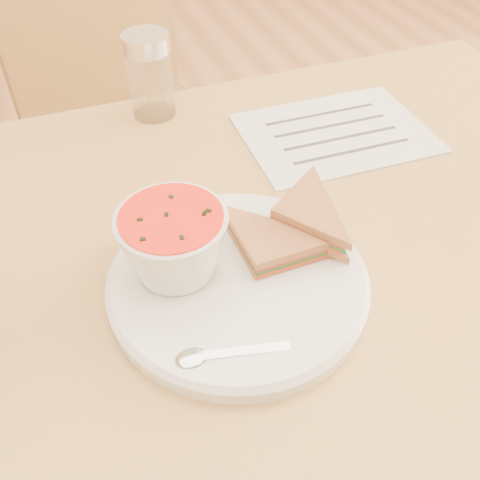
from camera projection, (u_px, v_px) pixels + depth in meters
name	position (u px, v px, depth m)	size (l,w,h in m)	color
floor	(277.00, 464.00, 1.19)	(5.00, 6.00, 0.01)	brown
dining_table	(288.00, 373.00, 0.93)	(1.00, 0.70, 0.75)	olive
chair_far	(145.00, 138.00, 1.26)	(0.43, 0.43, 0.97)	brown
plate	(238.00, 282.00, 0.57)	(0.28, 0.28, 0.02)	white
soup_bowl	(174.00, 246.00, 0.55)	(0.11, 0.11, 0.08)	white
sandwich_half_a	(256.00, 275.00, 0.55)	(0.10, 0.10, 0.03)	#AB673C
sandwich_half_b	(270.00, 220.00, 0.59)	(0.10, 0.10, 0.03)	#AB673C
spoon	(242.00, 352.00, 0.50)	(0.16, 0.03, 0.01)	silver
paper_menu	(335.00, 133.00, 0.79)	(0.27, 0.20, 0.00)	white
condiment_shaker	(150.00, 76.00, 0.79)	(0.07, 0.07, 0.13)	silver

